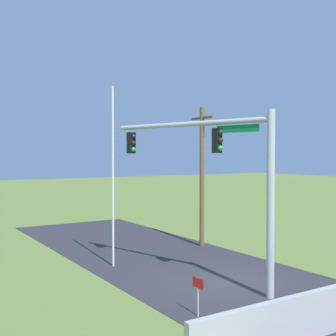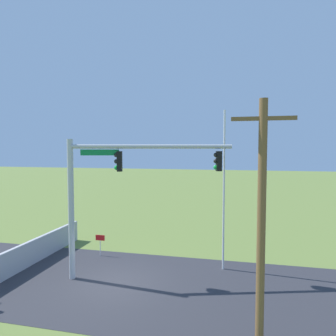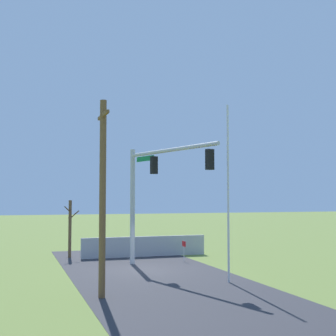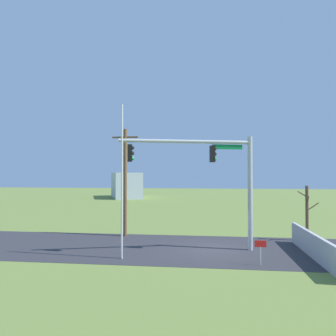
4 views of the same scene
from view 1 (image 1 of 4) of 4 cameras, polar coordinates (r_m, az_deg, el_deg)
The scene contains 8 objects.
ground_plane at distance 18.06m, azimuth 7.88°, elevation -14.59°, with size 160.00×160.00×0.00m, color olive.
road_surface at distance 21.16m, azimuth 0.69°, elevation -12.14°, with size 28.00×8.00×0.01m, color #2D2D33.
sidewalk_corner at distance 15.87m, azimuth 15.87°, elevation -16.93°, with size 6.00×6.00×0.01m, color #B7B5AD.
retaining_fence at distance 13.24m, azimuth 18.08°, elevation -17.80°, with size 0.20×8.29×1.31m, color #A8A8AD.
signal_mast at distance 16.83m, azimuth 6.94°, elevation 0.50°, with size 7.52×2.38×6.67m.
flagpole at distance 19.89m, azimuth -7.19°, elevation -1.14°, with size 0.10×0.10×8.17m, color silver.
utility_pole at distance 24.27m, azimuth 4.45°, elevation -0.78°, with size 1.90×0.26×7.72m.
open_sign at distance 14.17m, azimuth 3.95°, elevation -15.34°, with size 0.56×0.04×1.22m.
Camera 1 is at (13.20, -11.25, 5.04)m, focal length 46.74 mm.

